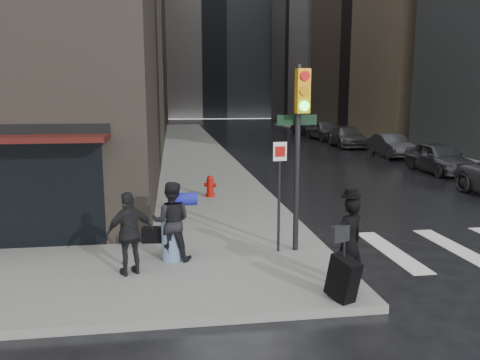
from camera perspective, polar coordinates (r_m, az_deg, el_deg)
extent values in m
plane|color=black|center=(9.51, 1.05, -11.53)|extent=(140.00, 140.00, 0.00)
cube|color=slate|center=(35.92, -5.98, 4.46)|extent=(4.00, 50.00, 0.15)
cube|color=slate|center=(38.88, 14.39, 4.62)|extent=(3.00, 50.00, 0.15)
cube|color=silver|center=(11.46, 17.92, -8.22)|extent=(0.50, 3.00, 0.01)
cube|color=silver|center=(12.23, 24.72, -7.51)|extent=(0.50, 3.00, 0.01)
cube|color=brown|center=(72.30, -18.25, 17.04)|extent=(22.00, 20.00, 26.00)
cube|color=gray|center=(72.72, 14.58, 16.77)|extent=(22.00, 20.00, 25.00)
cube|color=gray|center=(87.94, -3.54, 18.12)|extent=(40.00, 12.00, 32.00)
imported|color=black|center=(8.53, 13.13, -7.44)|extent=(0.71, 0.60, 1.64)
cylinder|color=black|center=(8.32, 13.36, -1.89)|extent=(0.35, 0.35, 0.04)
cylinder|color=black|center=(8.31, 13.38, -1.49)|extent=(0.22, 0.22, 0.13)
cube|color=black|center=(8.25, 12.11, -6.42)|extent=(0.37, 0.24, 0.28)
cube|color=black|center=(8.09, 12.45, -11.68)|extent=(0.51, 0.69, 0.83)
cylinder|color=black|center=(7.94, 12.57, -8.73)|extent=(0.03, 0.03, 0.38)
imported|color=black|center=(9.76, -8.36, -5.01)|extent=(0.88, 0.72, 1.66)
cube|color=black|center=(10.07, -10.41, -6.57)|extent=(0.53, 0.32, 0.31)
cylinder|color=#1B1C95|center=(9.74, -6.73, -2.33)|extent=(0.51, 0.29, 0.27)
imported|color=black|center=(9.15, -13.27, -6.36)|extent=(1.02, 0.74, 1.61)
cylinder|color=black|center=(10.17, 6.98, 2.43)|extent=(0.12, 0.12, 4.03)
cube|color=orange|center=(9.88, 7.65, 10.70)|extent=(0.30, 0.21, 0.91)
cylinder|color=red|center=(9.79, 7.92, 12.47)|extent=(0.21, 0.07, 0.20)
cylinder|color=orange|center=(9.78, 7.88, 10.70)|extent=(0.21, 0.07, 0.20)
cylinder|color=#19E533|center=(9.78, 7.84, 8.93)|extent=(0.21, 0.07, 0.20)
cylinder|color=black|center=(10.16, 4.77, -2.15)|extent=(0.06, 0.06, 2.42)
cube|color=white|center=(9.97, 4.89, 3.49)|extent=(0.30, 0.06, 0.40)
cube|color=black|center=(10.17, 6.96, 7.28)|extent=(0.90, 0.14, 0.22)
cylinder|color=#A7120A|center=(16.10, -3.65, -1.83)|extent=(0.32, 0.32, 0.10)
cylinder|color=#A7120A|center=(16.05, -3.66, -0.95)|extent=(0.24, 0.24, 0.60)
sphere|color=#A7120A|center=(16.00, -3.67, 0.18)|extent=(0.22, 0.22, 0.22)
cylinder|color=#A7120A|center=(16.04, -3.66, -0.60)|extent=(0.43, 0.27, 0.14)
imported|color=#444449|center=(23.92, 23.07, 2.53)|extent=(1.76, 4.26, 1.44)
imported|color=#393A3E|center=(29.50, 17.92, 4.01)|extent=(1.61, 4.16, 1.35)
imported|color=#47484C|center=(34.89, 12.95, 5.14)|extent=(2.41, 5.04, 1.42)
imported|color=#525257|center=(40.67, 10.20, 6.03)|extent=(2.38, 4.92, 1.62)
imported|color=black|center=(46.49, 7.90, 6.51)|extent=(1.72, 4.67, 1.53)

